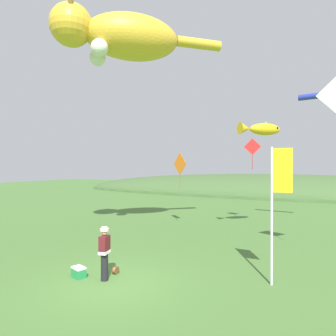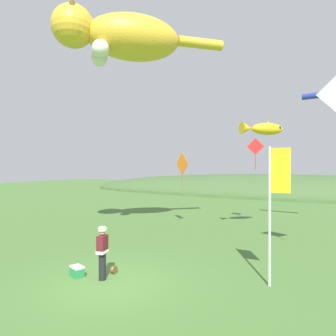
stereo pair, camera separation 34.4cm
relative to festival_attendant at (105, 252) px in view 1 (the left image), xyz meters
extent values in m
plane|color=#477033|center=(0.40, -0.16, -0.95)|extent=(120.00, 120.00, 0.00)
ellipsoid|color=#426033|center=(0.40, 33.81, -0.95)|extent=(59.27, 14.74, 5.53)
cylinder|color=black|center=(0.00, 0.00, -0.51)|extent=(0.24, 0.24, 0.88)
cube|color=#59191E|center=(0.00, 0.00, 0.23)|extent=(0.32, 0.44, 0.60)
cube|color=white|center=(0.00, 0.00, -0.01)|extent=(0.34, 0.47, 0.10)
sphere|color=tan|center=(0.00, 0.00, 0.64)|extent=(0.20, 0.20, 0.20)
cylinder|color=#B2AD99|center=(0.00, 0.00, 0.73)|extent=(0.30, 0.30, 0.09)
cylinder|color=#B2AD99|center=(0.00, 0.00, 0.79)|extent=(0.20, 0.20, 0.07)
cylinder|color=olive|center=(-0.04, 0.64, -0.82)|extent=(0.12, 0.20, 0.20)
cylinder|color=brown|center=(-0.09, 0.64, -0.82)|extent=(0.02, 0.27, 0.27)
cylinder|color=brown|center=(0.02, 0.64, -0.82)|extent=(0.02, 0.27, 0.27)
cube|color=#268C4C|center=(-0.96, -0.19, -0.80)|extent=(0.55, 0.45, 0.30)
cube|color=white|center=(-0.96, -0.19, -0.62)|extent=(0.56, 0.46, 0.06)
cylinder|color=silver|center=(4.98, 2.12, 1.25)|extent=(0.08, 0.08, 4.40)
cube|color=yellow|center=(5.30, 2.12, 2.70)|extent=(0.60, 0.03, 1.40)
ellipsoid|color=gold|center=(-2.38, 5.19, 9.53)|extent=(5.30, 5.23, 2.33)
ellipsoid|color=white|center=(-2.55, 5.03, 9.11)|extent=(3.27, 3.21, 1.28)
sphere|color=gold|center=(-4.56, 3.10, 9.76)|extent=(2.09, 2.09, 2.09)
cone|color=#503E10|center=(-4.16, 2.69, 10.53)|extent=(1.05, 1.05, 0.70)
cone|color=#503E10|center=(-4.96, 3.52, 10.53)|extent=(1.05, 1.05, 0.70)
sphere|color=white|center=(-3.13, 3.50, 8.54)|extent=(0.84, 0.84, 0.84)
sphere|color=white|center=(-4.10, 4.52, 8.54)|extent=(0.84, 0.84, 0.84)
cylinder|color=gold|center=(0.31, 7.76, 9.65)|extent=(2.24, 2.17, 0.56)
ellipsoid|color=gold|center=(3.63, 9.31, 4.88)|extent=(1.86, 1.79, 0.66)
cone|color=gold|center=(2.71, 8.46, 4.88)|extent=(0.89, 0.90, 0.66)
cone|color=gold|center=(3.67, 9.35, 5.16)|extent=(0.44, 0.44, 0.31)
sphere|color=black|center=(4.23, 9.55, 4.93)|extent=(0.15, 0.15, 0.15)
cylinder|color=#2633A5|center=(6.61, 12.07, 7.05)|extent=(2.96, 0.72, 0.36)
cube|color=red|center=(2.49, 11.65, 4.09)|extent=(1.06, 0.15, 1.06)
cylinder|color=black|center=(2.49, 11.67, 4.09)|extent=(0.71, 0.11, 0.02)
cube|color=maroon|center=(2.49, 11.65, 3.11)|extent=(0.03, 0.01, 0.90)
cube|color=orange|center=(-1.44, 9.10, 2.99)|extent=(1.21, 0.80, 1.43)
cylinder|color=black|center=(-1.44, 9.11, 2.99)|extent=(0.81, 0.54, 0.02)
cube|color=#A95011|center=(-1.44, 9.10, 1.82)|extent=(0.03, 0.02, 0.90)
camera|label=1|loc=(6.35, -7.84, 2.82)|focal=32.00mm
camera|label=2|loc=(6.65, -7.68, 2.82)|focal=32.00mm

